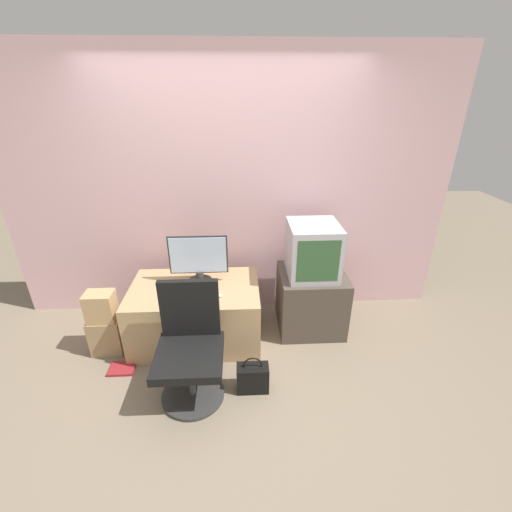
% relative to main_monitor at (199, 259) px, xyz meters
% --- Properties ---
extents(ground_plane, '(12.00, 12.00, 0.00)m').
position_rel_main_monitor_xyz_m(ground_plane, '(0.29, -0.85, -0.80)').
color(ground_plane, '#7F705B').
extents(wall_back, '(4.40, 0.05, 2.60)m').
position_rel_main_monitor_xyz_m(wall_back, '(0.29, 0.48, 0.50)').
color(wall_back, beige).
rests_on(wall_back, ground_plane).
extents(desk, '(1.19, 0.76, 0.56)m').
position_rel_main_monitor_xyz_m(desk, '(-0.05, -0.10, -0.52)').
color(desk, tan).
rests_on(desk, ground_plane).
extents(side_stand, '(0.63, 0.60, 0.61)m').
position_rel_main_monitor_xyz_m(side_stand, '(1.08, 0.03, -0.50)').
color(side_stand, '#4C4238').
rests_on(side_stand, ground_plane).
extents(main_monitor, '(0.54, 0.22, 0.46)m').
position_rel_main_monitor_xyz_m(main_monitor, '(0.00, 0.00, 0.00)').
color(main_monitor, '#2D2D2D').
rests_on(main_monitor, desk).
extents(keyboard, '(0.30, 0.13, 0.01)m').
position_rel_main_monitor_xyz_m(keyboard, '(-0.03, -0.26, -0.23)').
color(keyboard, silver).
rests_on(keyboard, desk).
extents(mouse, '(0.05, 0.03, 0.03)m').
position_rel_main_monitor_xyz_m(mouse, '(0.19, -0.28, -0.22)').
color(mouse, silver).
rests_on(mouse, desk).
extents(crt_tv, '(0.46, 0.49, 0.50)m').
position_rel_main_monitor_xyz_m(crt_tv, '(1.06, 0.02, 0.06)').
color(crt_tv, '#B7B7BC').
rests_on(crt_tv, side_stand).
extents(office_chair, '(0.50, 0.50, 0.93)m').
position_rel_main_monitor_xyz_m(office_chair, '(-0.01, -0.77, -0.40)').
color(office_chair, '#333333').
rests_on(office_chair, ground_plane).
extents(cardboard_box_lower, '(0.28, 0.20, 0.35)m').
position_rel_main_monitor_xyz_m(cardboard_box_lower, '(-0.85, -0.27, -0.63)').
color(cardboard_box_lower, '#A3845B').
rests_on(cardboard_box_lower, ground_plane).
extents(cardboard_box_upper, '(0.24, 0.18, 0.27)m').
position_rel_main_monitor_xyz_m(cardboard_box_upper, '(-0.85, -0.27, -0.31)').
color(cardboard_box_upper, tan).
rests_on(cardboard_box_upper, cardboard_box_lower).
extents(handbag, '(0.25, 0.13, 0.33)m').
position_rel_main_monitor_xyz_m(handbag, '(0.46, -0.80, -0.68)').
color(handbag, black).
rests_on(handbag, ground_plane).
extents(book, '(0.22, 0.16, 0.02)m').
position_rel_main_monitor_xyz_m(book, '(-0.67, -0.53, -0.79)').
color(book, maroon).
rests_on(book, ground_plane).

